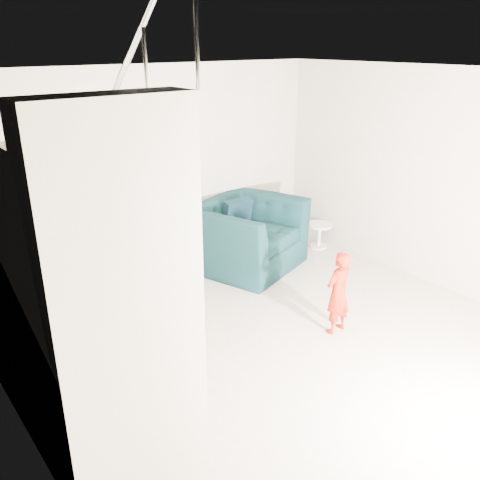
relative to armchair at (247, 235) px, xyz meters
name	(u,v)px	position (x,y,z in m)	size (l,w,h in m)	color
floor	(302,356)	(-0.96, -2.06, -0.46)	(5.50, 5.50, 0.00)	tan
ceiling	(317,75)	(-0.96, -2.06, 2.24)	(5.50, 5.50, 0.00)	silver
back_wall	(157,173)	(-0.96, 0.69, 0.89)	(5.00, 5.00, 0.00)	#B2A591
left_wall	(27,318)	(-3.46, -2.06, 0.89)	(5.50, 5.50, 0.00)	#B2A591
right_wall	(457,185)	(1.54, -2.06, 0.89)	(5.50, 5.50, 0.00)	#B2A591
armchair	(247,235)	(0.00, 0.00, 0.00)	(1.41, 1.23, 0.92)	black
toddler	(338,293)	(-0.33, -1.93, 0.01)	(0.34, 0.22, 0.93)	#8D1304
side_table	(319,231)	(1.29, -0.15, -0.21)	(0.38, 0.38, 0.38)	silver
staircase	(78,314)	(-2.95, -1.50, 0.49)	(1.02, 3.03, 3.62)	#ADA089
cushion	(237,213)	(0.02, 0.25, 0.24)	(0.43, 0.12, 0.41)	black
throw	(213,236)	(-0.57, 0.01, 0.12)	(0.05, 0.49, 0.55)	black
phone	(347,261)	(-0.23, -1.94, 0.35)	(0.02, 0.05, 0.10)	black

